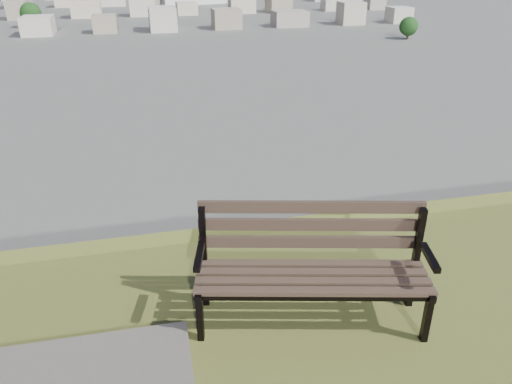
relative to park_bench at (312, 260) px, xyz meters
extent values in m
cube|color=#423126|center=(-0.07, -0.29, -0.10)|extent=(1.88, 0.54, 0.04)
cube|color=#423126|center=(-0.04, -0.17, -0.10)|extent=(1.88, 0.54, 0.04)
cube|color=#423126|center=(-0.01, -0.05, -0.10)|extent=(1.88, 0.54, 0.04)
cube|color=#423126|center=(0.02, 0.08, -0.10)|extent=(1.88, 0.54, 0.04)
cube|color=#423126|center=(0.04, 0.16, 0.07)|extent=(1.87, 0.49, 0.11)
cube|color=#423126|center=(0.05, 0.19, 0.23)|extent=(1.87, 0.49, 0.11)
cube|color=#423126|center=(0.05, 0.21, 0.38)|extent=(1.87, 0.49, 0.11)
cube|color=black|center=(-0.97, -0.10, -0.33)|extent=(0.07, 0.07, 0.47)
cube|color=black|center=(-0.86, 0.35, -0.08)|extent=(0.07, 0.07, 0.98)
cube|color=black|center=(-0.92, 0.11, -0.13)|extent=(0.18, 0.53, 0.05)
cube|color=black|center=(-0.93, 0.06, 0.14)|extent=(0.14, 0.38, 0.05)
cube|color=black|center=(0.81, -0.53, -0.33)|extent=(0.07, 0.07, 0.47)
cube|color=black|center=(0.92, -0.09, -0.08)|extent=(0.07, 0.07, 0.98)
cube|color=black|center=(0.86, -0.33, -0.13)|extent=(0.18, 0.53, 0.05)
cube|color=black|center=(0.85, -0.38, 0.14)|extent=(0.14, 0.38, 0.05)
cube|color=black|center=(-0.07, -0.30, -0.14)|extent=(1.87, 0.50, 0.04)
cube|color=black|center=(0.02, 0.09, -0.14)|extent=(1.87, 0.50, 0.04)
cube|color=#A1958A|center=(-35.31, 197.42, -22.07)|extent=(11.00, 11.00, 7.00)
cube|color=beige|center=(-11.31, 197.42, -22.07)|extent=(11.00, 11.00, 7.00)
cube|color=silver|center=(12.69, 197.42, -22.07)|extent=(11.00, 11.00, 7.00)
cube|color=#C1B39C|center=(36.69, 197.42, -22.07)|extent=(11.00, 11.00, 7.00)
cube|color=gray|center=(60.69, 197.42, -22.07)|extent=(11.00, 11.00, 7.00)
cube|color=beige|center=(84.69, 197.42, -22.07)|extent=(11.00, 11.00, 7.00)
cube|color=#B4ABA3|center=(108.69, 197.42, -22.07)|extent=(11.00, 11.00, 7.00)
cube|color=silver|center=(-47.31, 247.42, -22.07)|extent=(11.00, 11.00, 7.00)
cube|color=#C1B39C|center=(-23.31, 247.42, -22.07)|extent=(11.00, 11.00, 7.00)
cube|color=gray|center=(0.69, 247.42, -22.07)|extent=(11.00, 11.00, 7.00)
cube|color=beige|center=(24.69, 247.42, -22.07)|extent=(11.00, 11.00, 7.00)
cube|color=#B4ABA3|center=(48.69, 247.42, -22.07)|extent=(11.00, 11.00, 7.00)
cube|color=beige|center=(72.69, 247.42, -22.07)|extent=(11.00, 11.00, 7.00)
cube|color=#A1958A|center=(96.69, 247.42, -22.07)|extent=(11.00, 11.00, 7.00)
cube|color=beige|center=(120.69, 247.42, -22.07)|extent=(11.00, 11.00, 7.00)
cube|color=beige|center=(-59.31, 297.42, -22.07)|extent=(11.00, 11.00, 7.00)
cube|color=#B4ABA3|center=(-35.31, 297.42, -22.07)|extent=(11.00, 11.00, 7.00)
cylinder|color=#36291B|center=(90.69, 157.42, -24.52)|extent=(0.80, 0.80, 2.10)
sphere|color=#153412|center=(90.69, 157.42, -21.37)|extent=(6.30, 6.30, 6.30)
cylinder|color=#36291B|center=(-39.31, 217.42, -24.22)|extent=(0.80, 0.80, 2.70)
sphere|color=#153412|center=(-39.31, 217.42, -20.17)|extent=(8.10, 8.10, 8.10)
cylinder|color=#36291B|center=(130.69, 277.42, -24.59)|extent=(0.80, 0.80, 1.95)
cylinder|color=#36291B|center=(40.69, 297.42, -24.52)|extent=(0.80, 0.80, 2.10)
camera|label=1|loc=(-1.26, -3.29, 2.33)|focal=35.00mm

